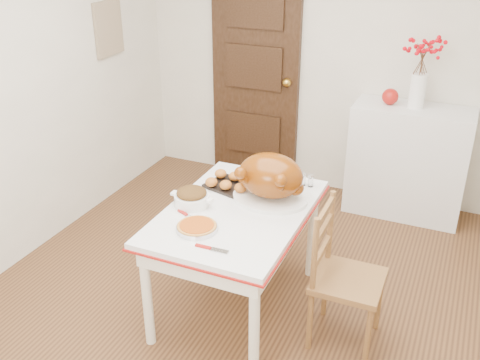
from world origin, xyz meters
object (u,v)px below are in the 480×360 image
at_px(kitchen_table, 237,259).
at_px(turkey_platter, 271,178).
at_px(sideboard, 407,162).
at_px(chair_oak, 349,278).
at_px(pumpkin_pie, 197,226).

relative_size(kitchen_table, turkey_platter, 2.53).
relative_size(sideboard, chair_oak, 1.06).
distance_m(kitchen_table, turkey_platter, 0.58).
relative_size(turkey_platter, pumpkin_pie, 2.05).
height_order(chair_oak, turkey_platter, turkey_platter).
distance_m(sideboard, chair_oak, 1.78).
height_order(turkey_platter, pumpkin_pie, turkey_platter).
height_order(kitchen_table, chair_oak, chair_oak).
height_order(sideboard, pumpkin_pie, sideboard).
relative_size(kitchen_table, pumpkin_pie, 5.20).
bearing_deg(sideboard, pumpkin_pie, -113.63).
relative_size(sideboard, pumpkin_pie, 4.05).
xyz_separation_m(chair_oak, pumpkin_pie, (-0.84, -0.29, 0.31)).
height_order(kitchen_table, pumpkin_pie, pumpkin_pie).
relative_size(chair_oak, pumpkin_pie, 3.83).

